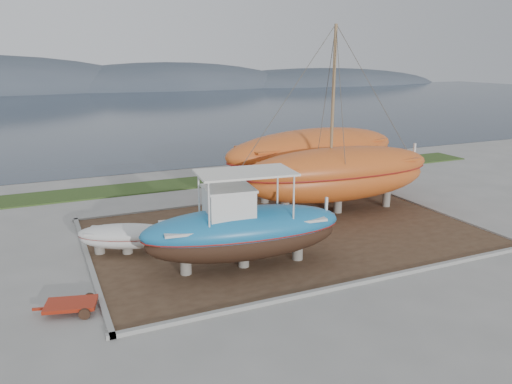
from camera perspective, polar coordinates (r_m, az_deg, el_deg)
name	(u,v)px	position (r m, az deg, el deg)	size (l,w,h in m)	color
ground	(331,264)	(21.01, 8.54, -8.10)	(140.00, 140.00, 0.00)	gray
dirt_patch	(286,233)	(24.21, 3.44, -4.69)	(18.00, 12.00, 0.06)	#422D1E
curb_frame	(286,232)	(24.19, 3.44, -4.59)	(18.60, 12.60, 0.15)	gray
grass_strip	(209,181)	(34.37, -5.45, 1.28)	(44.00, 3.00, 0.08)	#284219
sea	(101,109)	(87.18, -17.29, 9.04)	(260.00, 100.00, 0.04)	#1C2938
mountain_ridge	(73,90)	(141.78, -20.22, 10.89)	(200.00, 36.00, 20.00)	#333D49
blue_caique	(243,220)	(19.69, -1.46, -3.24)	(8.14, 2.54, 3.92)	#1A6FA7
white_dinghy	(127,239)	(22.16, -14.55, -5.27)	(4.14, 1.55, 1.24)	silver
orange_sailboat	(341,123)	(26.54, 9.74, 7.81)	(10.96, 3.23, 9.77)	#BD511D
orange_bare_hull	(313,163)	(30.49, 6.58, 3.31)	(12.04, 3.61, 3.95)	#BD511D
red_trailer	(71,307)	(18.13, -20.36, -12.25)	(2.46, 1.23, 0.35)	#A42612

